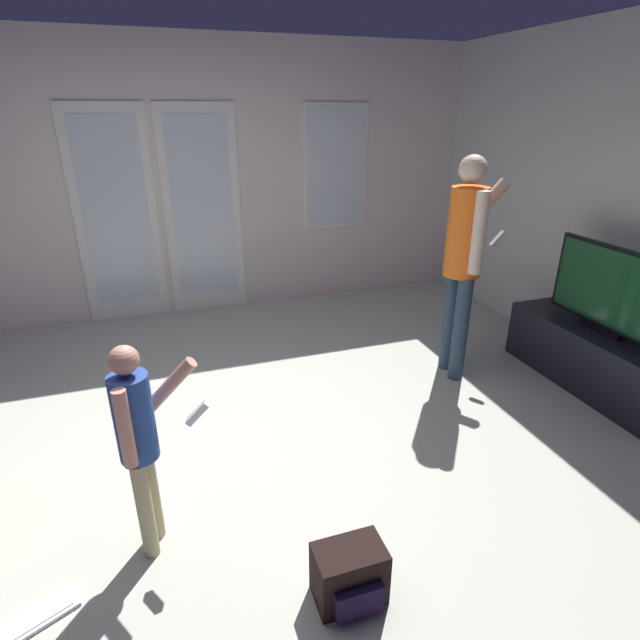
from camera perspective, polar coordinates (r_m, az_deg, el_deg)
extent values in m
cube|color=#B5B7A9|center=(3.11, -12.67, -16.33)|extent=(6.38, 5.34, 0.02)
cube|color=silver|center=(5.10, -17.68, 14.71)|extent=(6.38, 0.06, 2.56)
cube|color=white|center=(5.12, -22.23, 10.66)|extent=(0.74, 0.02, 2.02)
cube|color=silver|center=(5.09, -22.32, 11.18)|extent=(0.58, 0.01, 1.72)
cube|color=white|center=(5.13, -13.22, 11.77)|extent=(0.74, 0.02, 2.02)
cube|color=silver|center=(5.11, -13.26, 12.29)|extent=(0.58, 0.01, 1.72)
cube|color=white|center=(5.38, 1.77, 17.03)|extent=(0.69, 0.02, 1.24)
cube|color=silver|center=(5.37, 1.83, 17.01)|extent=(0.63, 0.01, 1.18)
cube|color=black|center=(4.22, 28.91, -3.91)|extent=(0.45, 1.38, 0.45)
cube|color=black|center=(4.13, 29.55, -0.89)|extent=(0.08, 0.34, 0.04)
cube|color=black|center=(4.03, 30.40, 3.13)|extent=(0.04, 0.98, 0.58)
cube|color=#194C28|center=(4.01, 30.22, 3.11)|extent=(0.00, 0.93, 0.53)
cylinder|color=#2B3E51|center=(3.87, 15.76, -1.13)|extent=(0.11, 0.11, 0.81)
cylinder|color=#2B3E51|center=(4.01, 14.64, -0.12)|extent=(0.11, 0.11, 0.81)
cylinder|color=orange|center=(3.72, 16.35, 9.58)|extent=(0.26, 0.26, 0.63)
sphere|color=beige|center=(3.65, 17.12, 16.16)|extent=(0.19, 0.19, 0.19)
cylinder|color=beige|center=(3.56, 17.72, 9.43)|extent=(0.09, 0.09, 0.56)
cylinder|color=beige|center=(3.94, 17.74, 11.69)|extent=(0.45, 0.14, 0.48)
cube|color=white|center=(4.08, 19.67, 8.73)|extent=(0.12, 0.05, 0.13)
cylinder|color=tan|center=(2.54, -19.36, -19.88)|extent=(0.07, 0.07, 0.52)
cylinder|color=tan|center=(2.62, -18.72, -18.23)|extent=(0.07, 0.07, 0.52)
cylinder|color=#2A4792|center=(2.30, -20.52, -10.42)|extent=(0.17, 0.17, 0.40)
sphere|color=tan|center=(2.17, -21.53, -4.29)|extent=(0.12, 0.12, 0.12)
cylinder|color=tan|center=(2.20, -21.40, -11.53)|extent=(0.06, 0.06, 0.36)
cylinder|color=tan|center=(2.33, -17.11, -7.52)|extent=(0.29, 0.13, 0.30)
cube|color=white|center=(2.37, -13.82, -10.28)|extent=(0.12, 0.07, 0.12)
cube|color=black|center=(2.35, 3.36, -26.95)|extent=(0.30, 0.19, 0.26)
cube|color=black|center=(2.31, 4.54, -29.47)|extent=(0.21, 0.04, 0.13)
cube|color=white|center=(2.65, -31.18, -27.95)|extent=(0.45, 0.31, 0.02)
cube|color=silver|center=(2.64, -31.24, -27.79)|extent=(0.40, 0.26, 0.00)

